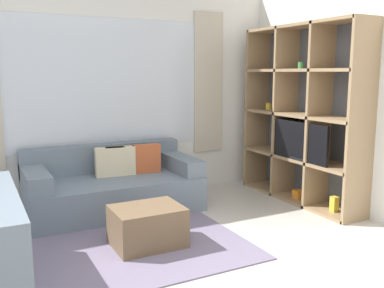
# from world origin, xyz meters

# --- Properties ---
(wall_back) EXTENTS (5.77, 0.11, 2.70)m
(wall_back) POSITION_xyz_m (0.00, 2.84, 1.36)
(wall_back) COLOR white
(wall_back) RESTS_ON ground_plane
(wall_right) EXTENTS (0.07, 4.01, 2.70)m
(wall_right) POSITION_xyz_m (2.32, 1.41, 1.35)
(wall_right) COLOR white
(wall_right) RESTS_ON ground_plane
(area_rug) EXTENTS (2.94, 1.96, 0.01)m
(area_rug) POSITION_xyz_m (-0.73, 1.34, 0.01)
(area_rug) COLOR slate
(area_rug) RESTS_ON ground_plane
(shelving_unit) EXTENTS (0.40, 1.86, 2.16)m
(shelving_unit) POSITION_xyz_m (2.12, 1.62, 1.06)
(shelving_unit) COLOR #515660
(shelving_unit) RESTS_ON ground_plane
(couch_main) EXTENTS (1.93, 0.97, 0.73)m
(couch_main) POSITION_xyz_m (-0.11, 2.32, 0.28)
(couch_main) COLOR slate
(couch_main) RESTS_ON ground_plane
(ottoman) EXTENTS (0.63, 0.49, 0.37)m
(ottoman) POSITION_xyz_m (-0.14, 1.14, 0.19)
(ottoman) COLOR brown
(ottoman) RESTS_ON ground_plane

